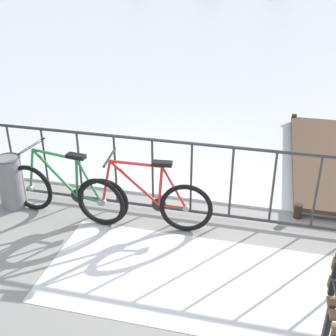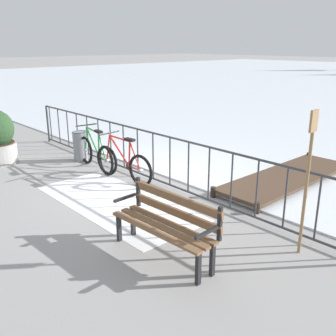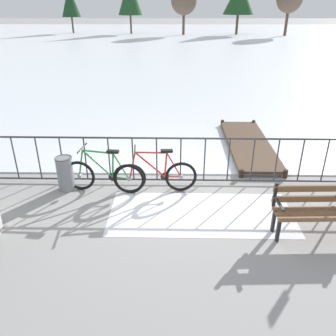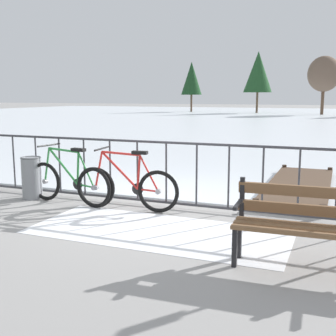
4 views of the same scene
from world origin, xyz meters
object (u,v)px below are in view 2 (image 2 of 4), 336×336
object	(u,v)px
trash_bin	(80,146)
bicycle_second	(123,164)
bicycle_near_railing	(95,153)
park_bench	(167,220)
oar_upright	(308,175)

from	to	relation	value
trash_bin	bicycle_second	bearing A→B (deg)	-2.51
bicycle_near_railing	bicycle_second	distance (m)	1.07
bicycle_near_railing	park_bench	xyz separation A→B (m)	(3.91, -1.33, 0.14)
bicycle_second	trash_bin	bearing A→B (deg)	177.49
bicycle_near_railing	oar_upright	bearing A→B (deg)	0.45
oar_upright	trash_bin	bearing A→B (deg)	179.55
bicycle_second	bicycle_near_railing	bearing A→B (deg)	-179.82
oar_upright	park_bench	bearing A→B (deg)	-131.02
oar_upright	bicycle_second	bearing A→B (deg)	-179.48
trash_bin	oar_upright	bearing A→B (deg)	-0.45
bicycle_second	park_bench	xyz separation A→B (m)	(2.85, -1.34, 0.14)
bicycle_second	trash_bin	size ratio (longest dim) A/B	2.33
bicycle_near_railing	bicycle_second	xyz separation A→B (m)	(1.07, 0.00, 0.00)
trash_bin	oar_upright	size ratio (longest dim) A/B	0.37
park_bench	bicycle_second	bearing A→B (deg)	154.83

